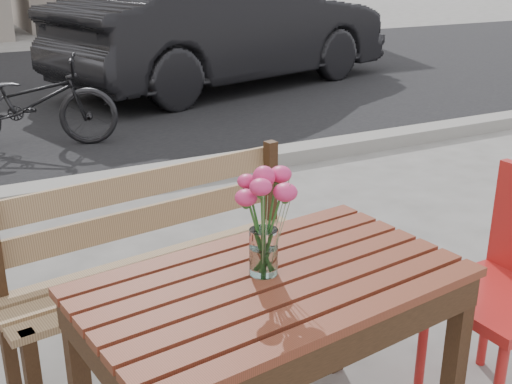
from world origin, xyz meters
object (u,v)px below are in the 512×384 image
Objects in this scene: bicycle at (28,103)px; parked_car at (228,27)px; main_table at (274,311)px; main_vase at (264,208)px.

parked_car is at bearing -41.21° from bicycle.
main_table is 0.81× the size of bicycle.
main_vase is (-0.02, 0.04, 0.34)m from main_table.
main_table is 0.27× the size of parked_car.
main_vase is 4.45m from bicycle.
parked_car is (2.80, 6.28, 0.17)m from main_table.
parked_car is at bearing 58.46° from main_table.
bicycle is at bearing 106.62° from parked_car.
main_vase is 0.07× the size of parked_car.
parked_car reaches higher than bicycle.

